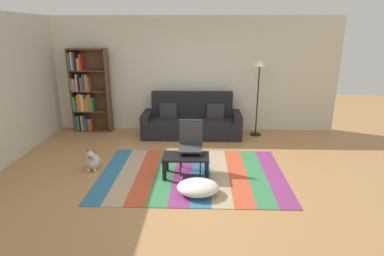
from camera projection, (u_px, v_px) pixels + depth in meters
The scene contains 12 objects.
ground_plane at pixel (191, 172), 5.50m from camera, with size 14.00×14.00×0.00m, color #B27F4C.
back_wall at pixel (194, 75), 7.53m from camera, with size 6.80×0.10×2.70m, color silver.
left_wall at pixel (12, 87), 5.91m from camera, with size 0.10×5.50×2.70m, color beige.
rug at pixel (192, 174), 5.40m from camera, with size 3.13×2.18×0.01m.
couch at pixel (192, 121), 7.33m from camera, with size 2.26×0.80×1.00m.
bookshelf at pixel (86, 92), 7.49m from camera, with size 0.90×0.28×1.98m.
coffee_table at pixel (186, 159), 5.26m from camera, with size 0.77×0.44×0.36m.
pouf at pixel (198, 187), 4.71m from camera, with size 0.63×0.52×0.21m, color white.
dog at pixel (93, 161), 5.56m from camera, with size 0.22×0.35×0.40m.
standing_lamp at pixel (259, 73), 7.01m from camera, with size 0.32×0.32×1.76m.
tv_remote at pixel (184, 154), 5.28m from camera, with size 0.04×0.15×0.02m, color black.
folding_chair at pixel (191, 142), 5.42m from camera, with size 0.40×0.40×0.90m.
Camera 1 is at (0.18, -5.01, 2.38)m, focal length 29.36 mm.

